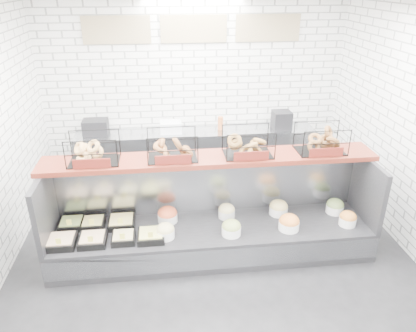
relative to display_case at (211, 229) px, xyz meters
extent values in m
plane|color=black|center=(0.02, -0.34, -0.33)|extent=(5.50, 5.50, 0.00)
cube|color=white|center=(0.02, 2.41, 1.17)|extent=(5.00, 0.02, 3.00)
cube|color=white|center=(0.02, -0.34, 2.67)|extent=(5.00, 5.50, 0.02)
cube|color=tan|center=(-1.18, 2.38, 2.17)|extent=(1.05, 0.03, 0.42)
cube|color=tan|center=(0.02, 2.38, 2.17)|extent=(1.05, 0.03, 0.42)
cube|color=tan|center=(1.22, 2.38, 2.17)|extent=(1.05, 0.03, 0.42)
cube|color=black|center=(0.02, -0.04, -0.13)|extent=(4.00, 0.90, 0.40)
cube|color=#93969B|center=(0.02, -0.48, -0.11)|extent=(4.00, 0.03, 0.28)
cube|color=#93969B|center=(0.02, 0.37, 0.47)|extent=(4.00, 0.08, 0.80)
cube|color=black|center=(-1.95, -0.04, 0.47)|extent=(0.06, 0.90, 0.80)
cube|color=black|center=(1.99, -0.04, 0.47)|extent=(0.06, 0.90, 0.80)
cube|color=black|center=(-1.78, -0.23, 0.11)|extent=(0.33, 0.33, 0.08)
cube|color=tan|center=(-1.78, -0.23, 0.15)|extent=(0.28, 0.28, 0.04)
cube|color=#F9EE56|center=(-1.78, -0.35, 0.20)|extent=(0.06, 0.01, 0.08)
cube|color=black|center=(-1.74, 0.14, 0.11)|extent=(0.29, 0.29, 0.08)
cube|color=#80954B|center=(-1.74, 0.14, 0.15)|extent=(0.25, 0.25, 0.04)
cube|color=#F9EE56|center=(-1.74, 0.04, 0.20)|extent=(0.06, 0.01, 0.08)
cube|color=black|center=(-1.43, -0.24, 0.11)|extent=(0.32, 0.32, 0.08)
cube|color=tan|center=(-1.43, -0.24, 0.15)|extent=(0.27, 0.27, 0.04)
cube|color=#F9EE56|center=(-1.43, -0.35, 0.20)|extent=(0.06, 0.01, 0.08)
cube|color=black|center=(-1.47, 0.12, 0.11)|extent=(0.28, 0.28, 0.08)
cube|color=#D1C76B|center=(-1.47, 0.12, 0.15)|extent=(0.24, 0.24, 0.04)
cube|color=#F9EE56|center=(-1.47, 0.02, 0.20)|extent=(0.06, 0.01, 0.08)
cube|color=black|center=(-1.07, -0.24, 0.11)|extent=(0.27, 0.27, 0.08)
cube|color=tan|center=(-1.07, -0.24, 0.15)|extent=(0.23, 0.23, 0.04)
cube|color=#F9EE56|center=(-1.07, -0.34, 0.20)|extent=(0.06, 0.01, 0.08)
cube|color=black|center=(-1.12, 0.11, 0.11)|extent=(0.33, 0.33, 0.08)
cube|color=#EFD97A|center=(-1.12, 0.11, 0.15)|extent=(0.28, 0.28, 0.04)
cube|color=#F9EE56|center=(-1.12, 0.00, 0.20)|extent=(0.06, 0.01, 0.08)
cube|color=black|center=(-0.75, -0.23, 0.11)|extent=(0.32, 0.32, 0.08)
cube|color=#CCC868|center=(-0.75, -0.23, 0.15)|extent=(0.27, 0.27, 0.04)
cube|color=#F9EE56|center=(-0.75, -0.34, 0.20)|extent=(0.06, 0.01, 0.08)
cylinder|color=white|center=(-0.57, -0.22, 0.13)|extent=(0.22, 0.22, 0.11)
ellipsoid|color=#CCBD7D|center=(-0.57, -0.22, 0.19)|extent=(0.22, 0.22, 0.15)
cylinder|color=white|center=(-0.54, 0.13, 0.13)|extent=(0.25, 0.25, 0.11)
ellipsoid|color=#DA552E|center=(-0.54, 0.13, 0.19)|extent=(0.25, 0.25, 0.17)
cylinder|color=white|center=(0.22, -0.25, 0.13)|extent=(0.24, 0.24, 0.11)
ellipsoid|color=#88974D|center=(0.22, -0.25, 0.19)|extent=(0.23, 0.23, 0.16)
cylinder|color=white|center=(0.23, 0.14, 0.13)|extent=(0.22, 0.22, 0.11)
ellipsoid|color=#DBCA87|center=(0.23, 0.14, 0.19)|extent=(0.21, 0.21, 0.15)
cylinder|color=white|center=(0.95, -0.22, 0.13)|extent=(0.26, 0.26, 0.11)
ellipsoid|color=orange|center=(0.95, -0.22, 0.19)|extent=(0.25, 0.25, 0.18)
cylinder|color=white|center=(0.92, 0.14, 0.13)|extent=(0.24, 0.24, 0.11)
ellipsoid|color=tan|center=(0.92, 0.14, 0.19)|extent=(0.24, 0.24, 0.17)
cylinder|color=white|center=(1.71, -0.21, 0.13)|extent=(0.21, 0.21, 0.11)
ellipsoid|color=orange|center=(1.71, -0.21, 0.19)|extent=(0.21, 0.21, 0.15)
cylinder|color=white|center=(1.67, 0.09, 0.13)|extent=(0.23, 0.23, 0.11)
ellipsoid|color=olive|center=(1.67, 0.09, 0.19)|extent=(0.23, 0.23, 0.16)
cube|color=#4F1811|center=(0.02, 0.18, 0.90)|extent=(4.10, 0.50, 0.06)
cube|color=black|center=(-1.36, 0.18, 1.10)|extent=(0.60, 0.38, 0.34)
cube|color=#5A1710|center=(-1.36, -0.03, 1.00)|extent=(0.42, 0.02, 0.11)
cube|color=black|center=(-0.44, 0.18, 1.10)|extent=(0.60, 0.38, 0.34)
cube|color=#5A1710|center=(-0.44, -0.03, 1.00)|extent=(0.42, 0.02, 0.11)
cube|color=black|center=(0.48, 0.18, 1.10)|extent=(0.60, 0.38, 0.34)
cube|color=#5A1710|center=(0.48, -0.03, 1.00)|extent=(0.42, 0.02, 0.11)
cube|color=black|center=(1.40, 0.18, 1.10)|extent=(0.60, 0.38, 0.34)
cube|color=#5A1710|center=(1.40, -0.03, 1.00)|extent=(0.42, 0.02, 0.11)
cube|color=#93969B|center=(0.02, 2.09, 0.12)|extent=(4.00, 0.60, 0.90)
cube|color=black|center=(-1.64, 2.13, 0.69)|extent=(0.40, 0.30, 0.24)
cube|color=silver|center=(-0.41, 2.07, 0.66)|extent=(0.35, 0.28, 0.18)
cylinder|color=#C06230|center=(0.42, 2.11, 0.68)|extent=(0.09, 0.09, 0.22)
cube|color=black|center=(1.46, 2.03, 0.72)|extent=(0.30, 0.30, 0.30)
camera|label=1|loc=(-0.54, -4.31, 2.92)|focal=35.00mm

